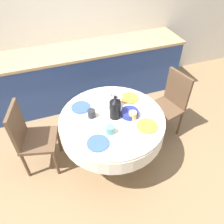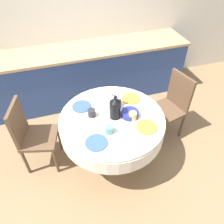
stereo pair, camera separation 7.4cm
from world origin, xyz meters
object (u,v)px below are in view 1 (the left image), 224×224
coffee_carafe (115,108)px  chair_left (170,102)px  teapot (111,101)px  chair_right (31,136)px

coffee_carafe → chair_left: bearing=14.5°
coffee_carafe → teapot: bearing=86.3°
chair_left → coffee_carafe: bearing=90.6°
chair_right → coffee_carafe: 1.02m
coffee_carafe → teapot: size_ratio=1.29×
chair_left → coffee_carafe: 0.96m
teapot → coffee_carafe: bearing=-93.7°
chair_left → teapot: (-0.86, -0.06, 0.31)m
chair_right → coffee_carafe: (0.93, -0.24, 0.34)m
chair_left → chair_right: (-1.80, 0.02, 0.00)m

